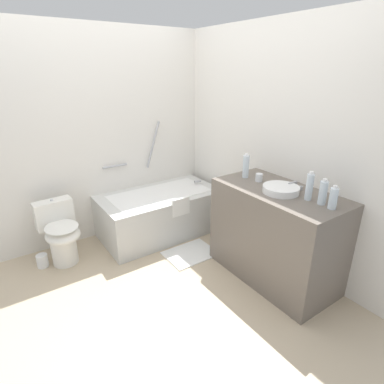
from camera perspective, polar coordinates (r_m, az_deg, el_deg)
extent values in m
plane|color=#C1AD8E|center=(3.07, -7.13, -16.63)|extent=(3.68, 3.68, 0.00)
cube|color=white|center=(3.69, -17.52, 9.34)|extent=(3.08, 0.10, 2.33)
cube|color=white|center=(3.35, 13.68, 8.53)|extent=(0.10, 2.88, 2.33)
cube|color=silver|center=(3.81, -5.78, -3.85)|extent=(1.41, 0.76, 0.51)
cube|color=white|center=(3.72, -5.90, -0.84)|extent=(1.16, 0.54, 0.09)
cylinder|color=#ADADB2|center=(3.97, 1.02, 1.95)|extent=(0.09, 0.03, 0.03)
cylinder|color=#ADADB2|center=(3.90, -7.14, 8.58)|extent=(0.21, 0.03, 0.56)
cylinder|color=#ADADB2|center=(3.75, -13.91, 4.63)|extent=(0.29, 0.03, 0.03)
cube|color=white|center=(3.46, -2.08, -2.71)|extent=(0.22, 0.03, 0.20)
cylinder|color=white|center=(3.52, -22.35, -9.37)|extent=(0.25, 0.25, 0.35)
ellipsoid|color=white|center=(3.39, -22.54, -7.19)|extent=(0.35, 0.40, 0.15)
ellipsoid|color=white|center=(3.36, -22.75, -5.90)|extent=(0.34, 0.38, 0.02)
cube|color=white|center=(3.53, -23.91, -3.63)|extent=(0.38, 0.17, 0.29)
cylinder|color=silver|center=(3.47, -24.28, -1.36)|extent=(0.03, 0.03, 0.01)
cube|color=#6B6056|center=(3.04, 14.92, -7.53)|extent=(0.61, 1.18, 0.89)
cylinder|color=white|center=(2.79, 15.92, 0.47)|extent=(0.31, 0.31, 0.06)
cylinder|color=#B2B2B7|center=(2.94, 18.41, 1.28)|extent=(0.02, 0.02, 0.06)
cylinder|color=#B2B2B7|center=(2.89, 17.88, 1.66)|extent=(0.10, 0.02, 0.02)
cylinder|color=#B2B2B7|center=(2.91, 19.30, 0.69)|extent=(0.03, 0.03, 0.04)
cylinder|color=#B2B2B7|center=(2.97, 17.48, 1.38)|extent=(0.03, 0.03, 0.04)
cylinder|color=silver|center=(2.64, 22.81, -0.17)|extent=(0.06, 0.06, 0.19)
cylinder|color=white|center=(2.60, 23.14, 1.97)|extent=(0.03, 0.03, 0.02)
cylinder|color=silver|center=(3.08, 9.82, 4.58)|extent=(0.06, 0.06, 0.22)
cylinder|color=white|center=(3.05, 9.96, 6.74)|extent=(0.03, 0.03, 0.02)
cylinder|color=silver|center=(2.68, 20.66, 0.86)|extent=(0.06, 0.06, 0.22)
cylinder|color=white|center=(2.65, 21.00, 3.28)|extent=(0.03, 0.03, 0.02)
cylinder|color=silver|center=(2.59, 24.40, -1.11)|extent=(0.06, 0.06, 0.17)
cylinder|color=white|center=(2.55, 24.72, 0.83)|extent=(0.03, 0.03, 0.02)
cylinder|color=white|center=(3.02, 12.15, 2.60)|extent=(0.07, 0.07, 0.08)
cube|color=white|center=(3.48, -0.29, -11.17)|extent=(0.54, 0.40, 0.01)
cylinder|color=white|center=(3.59, -25.66, -11.26)|extent=(0.11, 0.11, 0.13)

